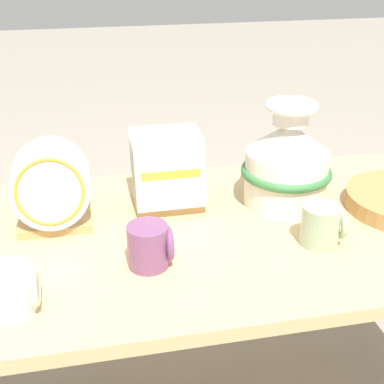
{
  "coord_description": "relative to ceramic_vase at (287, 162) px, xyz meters",
  "views": [
    {
      "loc": [
        -0.24,
        -1.14,
        1.32
      ],
      "look_at": [
        0.0,
        0.0,
        0.74
      ],
      "focal_mm": 50.0,
      "sensor_mm": 36.0,
      "label": 1
    }
  ],
  "objects": [
    {
      "name": "mug_plum_glaze",
      "position": [
        -0.41,
        -0.23,
        -0.07
      ],
      "size": [
        0.1,
        0.09,
        0.1
      ],
      "color": "#7A4770",
      "rests_on": "display_table"
    },
    {
      "name": "dish_rack_square_plates",
      "position": [
        -0.32,
        0.05,
        -0.04
      ],
      "size": [
        0.19,
        0.17,
        0.21
      ],
      "color": "tan",
      "rests_on": "display_table"
    },
    {
      "name": "mug_sage_glaze",
      "position": [
        0.01,
        -0.22,
        -0.07
      ],
      "size": [
        0.1,
        0.09,
        0.1
      ],
      "color": "#9EB28E",
      "rests_on": "display_table"
    },
    {
      "name": "ceramic_vase",
      "position": [
        0.0,
        0.0,
        0.0
      ],
      "size": [
        0.25,
        0.25,
        0.29
      ],
      "color": "white",
      "rests_on": "display_table"
    },
    {
      "name": "display_table",
      "position": [
        -0.28,
        -0.1,
        -0.19
      ],
      "size": [
        1.54,
        0.75,
        0.63
      ],
      "color": "tan",
      "rests_on": "ground_plane"
    },
    {
      "name": "mug_cream_glaze",
      "position": [
        -0.69,
        -0.34,
        -0.07
      ],
      "size": [
        0.1,
        0.09,
        0.1
      ],
      "color": "silver",
      "rests_on": "display_table"
    },
    {
      "name": "dish_rack_round_plates",
      "position": [
        -0.62,
        -0.01,
        -0.04
      ],
      "size": [
        0.19,
        0.17,
        0.21
      ],
      "color": "tan",
      "rests_on": "display_table"
    }
  ]
}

